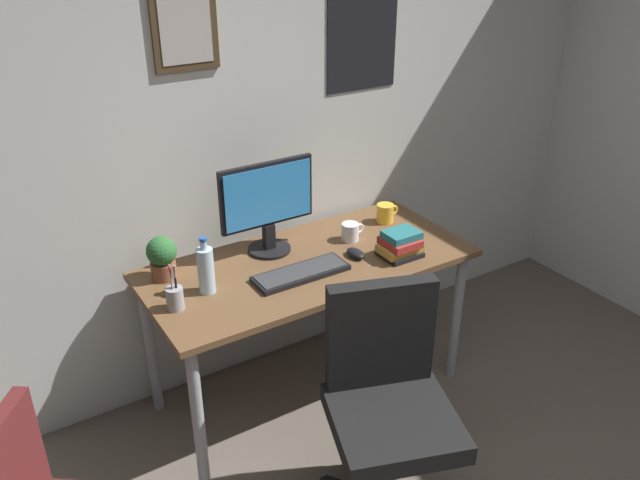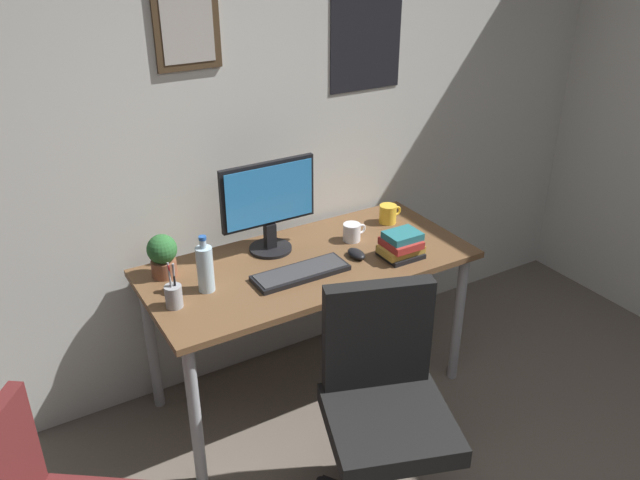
{
  "view_description": "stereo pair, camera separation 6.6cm",
  "coord_description": "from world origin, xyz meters",
  "px_view_note": "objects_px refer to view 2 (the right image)",
  "views": [
    {
      "loc": [
        -1.25,
        -0.49,
        2.17
      ],
      "look_at": [
        0.08,
        1.63,
        0.9
      ],
      "focal_mm": 36.37,
      "sensor_mm": 36.0,
      "label": 1
    },
    {
      "loc": [
        -1.19,
        -0.53,
        2.17
      ],
      "look_at": [
        0.08,
        1.63,
        0.9
      ],
      "focal_mm": 36.37,
      "sensor_mm": 36.0,
      "label": 2
    }
  ],
  "objects_px": {
    "coffee_mug_near": "(388,214)",
    "potted_plant": "(162,254)",
    "water_bottle": "(205,268)",
    "pen_cup": "(174,295)",
    "monitor": "(269,203)",
    "computer_mouse": "(356,254)",
    "office_chair": "(384,395)",
    "coffee_mug_far": "(352,232)",
    "book_stack_left": "(401,246)",
    "keyboard": "(301,273)"
  },
  "relations": [
    {
      "from": "coffee_mug_near",
      "to": "potted_plant",
      "type": "relative_size",
      "value": 0.64
    },
    {
      "from": "water_bottle",
      "to": "pen_cup",
      "type": "distance_m",
      "value": 0.18
    },
    {
      "from": "potted_plant",
      "to": "monitor",
      "type": "bearing_deg",
      "value": -2.04
    },
    {
      "from": "computer_mouse",
      "to": "pen_cup",
      "type": "relative_size",
      "value": 0.55
    },
    {
      "from": "office_chair",
      "to": "coffee_mug_far",
      "type": "xyz_separation_m",
      "value": [
        0.37,
        0.79,
        0.26
      ]
    },
    {
      "from": "potted_plant",
      "to": "book_stack_left",
      "type": "distance_m",
      "value": 1.06
    },
    {
      "from": "coffee_mug_near",
      "to": "book_stack_left",
      "type": "height_order",
      "value": "book_stack_left"
    },
    {
      "from": "office_chair",
      "to": "coffee_mug_far",
      "type": "distance_m",
      "value": 0.91
    },
    {
      "from": "water_bottle",
      "to": "coffee_mug_far",
      "type": "xyz_separation_m",
      "value": [
        0.78,
        0.08,
        -0.06
      ]
    },
    {
      "from": "keyboard",
      "to": "potted_plant",
      "type": "height_order",
      "value": "potted_plant"
    },
    {
      "from": "monitor",
      "to": "book_stack_left",
      "type": "bearing_deg",
      "value": -37.2
    },
    {
      "from": "potted_plant",
      "to": "water_bottle",
      "type": "bearing_deg",
      "value": -61.34
    },
    {
      "from": "office_chair",
      "to": "potted_plant",
      "type": "relative_size",
      "value": 4.87
    },
    {
      "from": "coffee_mug_far",
      "to": "coffee_mug_near",
      "type": "bearing_deg",
      "value": 15.73
    },
    {
      "from": "office_chair",
      "to": "monitor",
      "type": "bearing_deg",
      "value": 91.23
    },
    {
      "from": "office_chair",
      "to": "potted_plant",
      "type": "xyz_separation_m",
      "value": [
        -0.53,
        0.92,
        0.33
      ]
    },
    {
      "from": "office_chair",
      "to": "coffee_mug_far",
      "type": "relative_size",
      "value": 7.75
    },
    {
      "from": "office_chair",
      "to": "water_bottle",
      "type": "distance_m",
      "value": 0.89
    },
    {
      "from": "coffee_mug_near",
      "to": "office_chair",
      "type": "bearing_deg",
      "value": -126.1
    },
    {
      "from": "water_bottle",
      "to": "book_stack_left",
      "type": "bearing_deg",
      "value": -11.52
    },
    {
      "from": "office_chair",
      "to": "coffee_mug_far",
      "type": "height_order",
      "value": "office_chair"
    },
    {
      "from": "computer_mouse",
      "to": "water_bottle",
      "type": "height_order",
      "value": "water_bottle"
    },
    {
      "from": "pen_cup",
      "to": "computer_mouse",
      "type": "bearing_deg",
      "value": -1.65
    },
    {
      "from": "book_stack_left",
      "to": "computer_mouse",
      "type": "bearing_deg",
      "value": 150.65
    },
    {
      "from": "monitor",
      "to": "potted_plant",
      "type": "distance_m",
      "value": 0.52
    },
    {
      "from": "potted_plant",
      "to": "coffee_mug_far",
      "type": "bearing_deg",
      "value": -8.34
    },
    {
      "from": "computer_mouse",
      "to": "pen_cup",
      "type": "distance_m",
      "value": 0.86
    },
    {
      "from": "computer_mouse",
      "to": "book_stack_left",
      "type": "bearing_deg",
      "value": -29.35
    },
    {
      "from": "pen_cup",
      "to": "water_bottle",
      "type": "bearing_deg",
      "value": 18.61
    },
    {
      "from": "monitor",
      "to": "coffee_mug_far",
      "type": "distance_m",
      "value": 0.45
    },
    {
      "from": "keyboard",
      "to": "pen_cup",
      "type": "bearing_deg",
      "value": 176.01
    },
    {
      "from": "keyboard",
      "to": "computer_mouse",
      "type": "height_order",
      "value": "computer_mouse"
    },
    {
      "from": "coffee_mug_far",
      "to": "book_stack_left",
      "type": "bearing_deg",
      "value": -68.61
    },
    {
      "from": "monitor",
      "to": "water_bottle",
      "type": "bearing_deg",
      "value": -154.22
    },
    {
      "from": "office_chair",
      "to": "coffee_mug_near",
      "type": "bearing_deg",
      "value": 53.9
    },
    {
      "from": "coffee_mug_near",
      "to": "coffee_mug_far",
      "type": "relative_size",
      "value": 1.02
    },
    {
      "from": "keyboard",
      "to": "monitor",
      "type": "bearing_deg",
      "value": 91.35
    },
    {
      "from": "computer_mouse",
      "to": "potted_plant",
      "type": "relative_size",
      "value": 0.56
    },
    {
      "from": "monitor",
      "to": "coffee_mug_far",
      "type": "height_order",
      "value": "monitor"
    },
    {
      "from": "monitor",
      "to": "pen_cup",
      "type": "bearing_deg",
      "value": -156.21
    },
    {
      "from": "computer_mouse",
      "to": "book_stack_left",
      "type": "height_order",
      "value": "book_stack_left"
    },
    {
      "from": "monitor",
      "to": "keyboard",
      "type": "height_order",
      "value": "monitor"
    },
    {
      "from": "coffee_mug_near",
      "to": "keyboard",
      "type": "bearing_deg",
      "value": -159.23
    },
    {
      "from": "water_bottle",
      "to": "coffee_mug_near",
      "type": "distance_m",
      "value": 1.06
    },
    {
      "from": "water_bottle",
      "to": "book_stack_left",
      "type": "relative_size",
      "value": 1.32
    },
    {
      "from": "office_chair",
      "to": "computer_mouse",
      "type": "relative_size",
      "value": 8.64
    },
    {
      "from": "potted_plant",
      "to": "pen_cup",
      "type": "distance_m",
      "value": 0.27
    },
    {
      "from": "coffee_mug_near",
      "to": "potted_plant",
      "type": "xyz_separation_m",
      "value": [
        -1.16,
        0.06,
        0.06
      ]
    },
    {
      "from": "water_bottle",
      "to": "potted_plant",
      "type": "relative_size",
      "value": 1.29
    },
    {
      "from": "office_chair",
      "to": "book_stack_left",
      "type": "height_order",
      "value": "office_chair"
    }
  ]
}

